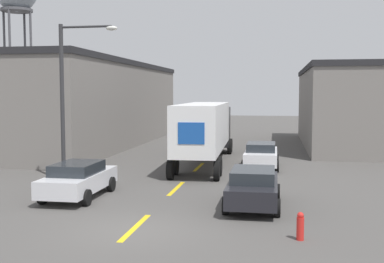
{
  "coord_description": "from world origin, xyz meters",
  "views": [
    {
      "loc": [
        4.43,
        -14.36,
        4.32
      ],
      "look_at": [
        0.4,
        8.66,
        2.46
      ],
      "focal_mm": 45.0,
      "sensor_mm": 36.0,
      "label": 1
    }
  ],
  "objects_px": {
    "parked_car_left_near": "(78,179)",
    "street_lamp": "(69,90)",
    "parked_car_right_near": "(253,187)",
    "semi_truck": "(206,127)",
    "fire_hydrant": "(300,226)",
    "parked_car_right_mid": "(261,155)"
  },
  "relations": [
    {
      "from": "parked_car_right_near",
      "to": "fire_hydrant",
      "type": "height_order",
      "value": "parked_car_right_near"
    },
    {
      "from": "semi_truck",
      "to": "street_lamp",
      "type": "relative_size",
      "value": 1.79
    },
    {
      "from": "parked_car_right_near",
      "to": "street_lamp",
      "type": "relative_size",
      "value": 0.59
    },
    {
      "from": "parked_car_left_near",
      "to": "parked_car_right_mid",
      "type": "height_order",
      "value": "same"
    },
    {
      "from": "semi_truck",
      "to": "fire_hydrant",
      "type": "height_order",
      "value": "semi_truck"
    },
    {
      "from": "parked_car_left_near",
      "to": "street_lamp",
      "type": "relative_size",
      "value": 0.59
    },
    {
      "from": "parked_car_left_near",
      "to": "street_lamp",
      "type": "bearing_deg",
      "value": 118.74
    },
    {
      "from": "parked_car_left_near",
      "to": "street_lamp",
      "type": "xyz_separation_m",
      "value": [
        -1.81,
        3.29,
        3.71
      ]
    },
    {
      "from": "parked_car_left_near",
      "to": "parked_car_right_mid",
      "type": "bearing_deg",
      "value": 52.22
    },
    {
      "from": "street_lamp",
      "to": "fire_hydrant",
      "type": "distance_m",
      "value": 13.71
    },
    {
      "from": "semi_truck",
      "to": "parked_car_right_mid",
      "type": "height_order",
      "value": "semi_truck"
    },
    {
      "from": "parked_car_left_near",
      "to": "fire_hydrant",
      "type": "distance_m",
      "value": 9.84
    },
    {
      "from": "parked_car_right_near",
      "to": "parked_car_left_near",
      "type": "bearing_deg",
      "value": 176.72
    },
    {
      "from": "parked_car_left_near",
      "to": "parked_car_right_near",
      "type": "height_order",
      "value": "same"
    },
    {
      "from": "parked_car_right_near",
      "to": "street_lamp",
      "type": "xyz_separation_m",
      "value": [
        -9.03,
        3.71,
        3.71
      ]
    },
    {
      "from": "parked_car_right_mid",
      "to": "street_lamp",
      "type": "distance_m",
      "value": 11.48
    },
    {
      "from": "semi_truck",
      "to": "parked_car_left_near",
      "type": "xyz_separation_m",
      "value": [
        -3.81,
        -10.66,
        -1.48
      ]
    },
    {
      "from": "parked_car_right_mid",
      "to": "parked_car_right_near",
      "type": "bearing_deg",
      "value": -90.0
    },
    {
      "from": "parked_car_right_mid",
      "to": "semi_truck",
      "type": "bearing_deg",
      "value": 158.61
    },
    {
      "from": "street_lamp",
      "to": "semi_truck",
      "type": "bearing_deg",
      "value": 52.69
    },
    {
      "from": "semi_truck",
      "to": "parked_car_right_near",
      "type": "height_order",
      "value": "semi_truck"
    },
    {
      "from": "parked_car_right_near",
      "to": "street_lamp",
      "type": "distance_m",
      "value": 10.44
    }
  ]
}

